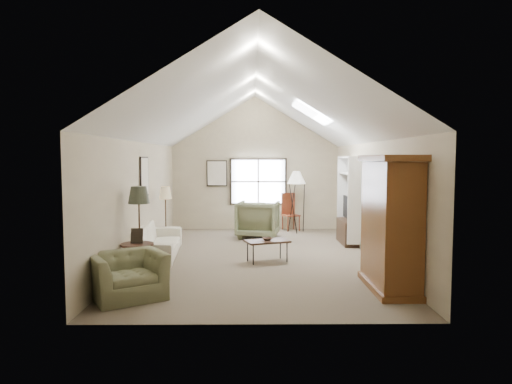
{
  "coord_description": "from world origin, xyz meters",
  "views": [
    {
      "loc": [
        -0.09,
        -9.79,
        2.16
      ],
      "look_at": [
        0.0,
        0.4,
        1.4
      ],
      "focal_mm": 32.0,
      "sensor_mm": 36.0,
      "label": 1
    }
  ],
  "objects_px": {
    "armchair_far": "(258,219)",
    "armoire": "(390,223)",
    "coffee_table": "(267,251)",
    "side_table": "(137,260)",
    "sofa": "(156,241)",
    "side_chair": "(291,212)",
    "armchair_near": "(127,276)"
  },
  "relations": [
    {
      "from": "sofa",
      "to": "coffee_table",
      "type": "bearing_deg",
      "value": -105.66
    },
    {
      "from": "sofa",
      "to": "armoire",
      "type": "bearing_deg",
      "value": -123.69
    },
    {
      "from": "sofa",
      "to": "side_table",
      "type": "xyz_separation_m",
      "value": [
        0.0,
        -1.6,
        -0.05
      ]
    },
    {
      "from": "sofa",
      "to": "side_chair",
      "type": "height_order",
      "value": "side_chair"
    },
    {
      "from": "sofa",
      "to": "armchair_far",
      "type": "relative_size",
      "value": 2.17
    },
    {
      "from": "armoire",
      "to": "armchair_near",
      "type": "distance_m",
      "value": 4.29
    },
    {
      "from": "sofa",
      "to": "side_table",
      "type": "bearing_deg",
      "value": 175.96
    },
    {
      "from": "sofa",
      "to": "side_table",
      "type": "distance_m",
      "value": 1.6
    },
    {
      "from": "coffee_table",
      "to": "side_table",
      "type": "relative_size",
      "value": 1.48
    },
    {
      "from": "armchair_near",
      "to": "side_chair",
      "type": "xyz_separation_m",
      "value": [
        3.09,
        6.55,
        0.21
      ]
    },
    {
      "from": "sofa",
      "to": "side_chair",
      "type": "distance_m",
      "value": 4.88
    },
    {
      "from": "coffee_table",
      "to": "armchair_near",
      "type": "bearing_deg",
      "value": -132.49
    },
    {
      "from": "armoire",
      "to": "armchair_near",
      "type": "relative_size",
      "value": 2.04
    },
    {
      "from": "coffee_table",
      "to": "side_chair",
      "type": "distance_m",
      "value": 4.21
    },
    {
      "from": "armchair_far",
      "to": "side_table",
      "type": "height_order",
      "value": "armchair_far"
    },
    {
      "from": "armchair_near",
      "to": "side_table",
      "type": "distance_m",
      "value": 1.36
    },
    {
      "from": "coffee_table",
      "to": "side_chair",
      "type": "height_order",
      "value": "side_chair"
    },
    {
      "from": "armchair_near",
      "to": "armchair_far",
      "type": "distance_m",
      "value": 5.73
    },
    {
      "from": "armoire",
      "to": "side_table",
      "type": "bearing_deg",
      "value": 168.52
    },
    {
      "from": "side_chair",
      "to": "armchair_near",
      "type": "bearing_deg",
      "value": -135.79
    },
    {
      "from": "armchair_far",
      "to": "coffee_table",
      "type": "xyz_separation_m",
      "value": [
        0.15,
        -2.89,
        -0.27
      ]
    },
    {
      "from": "armchair_near",
      "to": "armchair_far",
      "type": "relative_size",
      "value": 0.98
    },
    {
      "from": "sofa",
      "to": "armchair_far",
      "type": "xyz_separation_m",
      "value": [
        2.27,
        2.39,
        0.15
      ]
    },
    {
      "from": "coffee_table",
      "to": "side_table",
      "type": "bearing_deg",
      "value": -155.55
    },
    {
      "from": "armchair_near",
      "to": "side_table",
      "type": "bearing_deg",
      "value": 66.39
    },
    {
      "from": "armchair_far",
      "to": "armoire",
      "type": "bearing_deg",
      "value": 123.7
    },
    {
      "from": "armchair_far",
      "to": "side_chair",
      "type": "relative_size",
      "value": 0.98
    },
    {
      "from": "sofa",
      "to": "coffee_table",
      "type": "distance_m",
      "value": 2.48
    },
    {
      "from": "coffee_table",
      "to": "side_table",
      "type": "distance_m",
      "value": 2.67
    },
    {
      "from": "armoire",
      "to": "sofa",
      "type": "distance_m",
      "value": 5.09
    },
    {
      "from": "coffee_table",
      "to": "armoire",
      "type": "bearing_deg",
      "value": -45.57
    },
    {
      "from": "armchair_far",
      "to": "side_table",
      "type": "bearing_deg",
      "value": 70.7
    }
  ]
}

